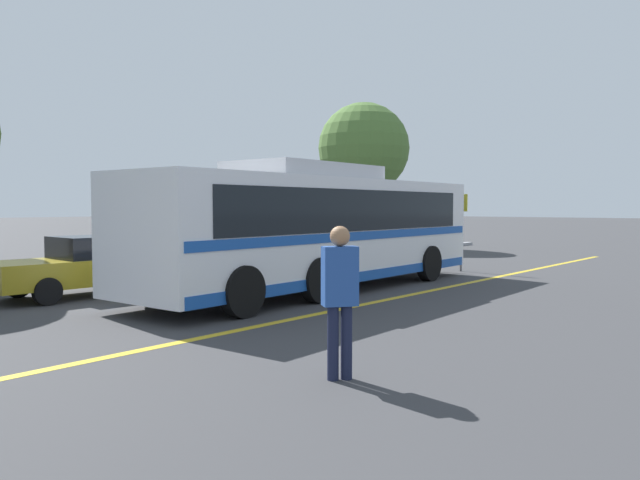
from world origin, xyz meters
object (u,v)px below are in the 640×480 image
at_px(transit_bus, 320,227).
at_px(parked_car_2, 241,252).
at_px(tree_0, 364,149).
at_px(bus_stop_sign, 461,222).
at_px(parked_car_1, 97,265).
at_px(pedestrian_0, 340,291).

distance_m(transit_bus, parked_car_2, 4.30).
distance_m(parked_car_2, tree_0, 14.62).
distance_m(bus_stop_sign, tree_0, 12.70).
relative_size(parked_car_1, pedestrian_0, 2.65).
xyz_separation_m(parked_car_2, tree_0, (13.09, 4.85, 4.36)).
xyz_separation_m(parked_car_2, pedestrian_0, (-7.16, -9.44, 0.37)).
bearing_deg(parked_car_2, tree_0, -71.70).
height_order(parked_car_2, bus_stop_sign, bus_stop_sign).
bearing_deg(parked_car_2, transit_bus, 162.80).
bearing_deg(parked_car_1, pedestrian_0, 170.80).
bearing_deg(transit_bus, pedestrian_0, -50.27).
height_order(transit_bus, pedestrian_0, transit_bus).
xyz_separation_m(pedestrian_0, tree_0, (20.25, 14.29, 4.00)).
distance_m(transit_bus, bus_stop_sign, 6.51).
bearing_deg(tree_0, parked_car_2, -159.67).
distance_m(parked_car_1, parked_car_2, 5.10).
bearing_deg(parked_car_2, parked_car_1, 93.01).
xyz_separation_m(pedestrian_0, bus_stop_sign, (12.54, 4.81, 0.53)).
height_order(parked_car_1, tree_0, tree_0).
relative_size(transit_bus, parked_car_1, 2.30).
height_order(parked_car_1, parked_car_2, parked_car_2).
relative_size(transit_bus, pedestrian_0, 6.11).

